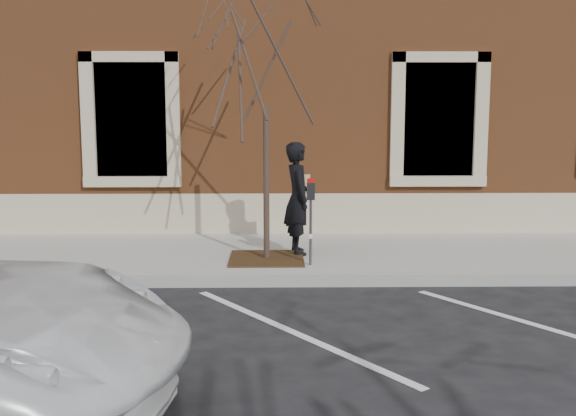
{
  "coord_description": "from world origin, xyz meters",
  "views": [
    {
      "loc": [
        -0.18,
        -10.63,
        2.81
      ],
      "look_at": [
        0.0,
        0.6,
        1.1
      ],
      "focal_mm": 45.0,
      "sensor_mm": 36.0,
      "label": 1
    }
  ],
  "objects": [
    {
      "name": "ground",
      "position": [
        0.0,
        0.0,
        0.0
      ],
      "size": [
        120.0,
        120.0,
        0.0
      ],
      "primitive_type": "plane",
      "color": "#28282B",
      "rests_on": "ground"
    },
    {
      "name": "sidewalk_near",
      "position": [
        0.0,
        1.75,
        0.07
      ],
      "size": [
        40.0,
        3.5,
        0.15
      ],
      "primitive_type": "cube",
      "color": "#B6B3AB",
      "rests_on": "ground"
    },
    {
      "name": "curb_near",
      "position": [
        0.0,
        -0.05,
        0.07
      ],
      "size": [
        40.0,
        0.12,
        0.15
      ],
      "primitive_type": "cube",
      "color": "#9E9E99",
      "rests_on": "ground"
    },
    {
      "name": "parking_stripes",
      "position": [
        0.0,
        -2.2,
        0.0
      ],
      "size": [
        28.0,
        4.4,
        0.01
      ],
      "primitive_type": null,
      "color": "silver",
      "rests_on": "ground"
    },
    {
      "name": "building_civic",
      "position": [
        0.0,
        7.74,
        4.0
      ],
      "size": [
        40.0,
        8.62,
        8.0
      ],
      "color": "brown",
      "rests_on": "ground"
    },
    {
      "name": "man",
      "position": [
        0.18,
        1.6,
        1.12
      ],
      "size": [
        0.58,
        0.77,
        1.93
      ],
      "primitive_type": "imported",
      "rotation": [
        0.0,
        0.0,
        1.74
      ],
      "color": "black",
      "rests_on": "sidewalk_near"
    },
    {
      "name": "parking_meter",
      "position": [
        0.37,
        0.72,
        1.12
      ],
      "size": [
        0.13,
        0.1,
        1.4
      ],
      "rotation": [
        0.0,
        0.0,
        -0.42
      ],
      "color": "#595B60",
      "rests_on": "sidewalk_near"
    },
    {
      "name": "tree_grate",
      "position": [
        -0.35,
        1.14,
        0.17
      ],
      "size": [
        1.23,
        1.23,
        0.03
      ],
      "primitive_type": "cube",
      "color": "#453016",
      "rests_on": "sidewalk_near"
    },
    {
      "name": "sapling",
      "position": [
        -0.35,
        1.14,
        3.37
      ],
      "size": [
        2.77,
        2.77,
        4.61
      ],
      "color": "#3F2F26",
      "rests_on": "sidewalk_near"
    }
  ]
}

